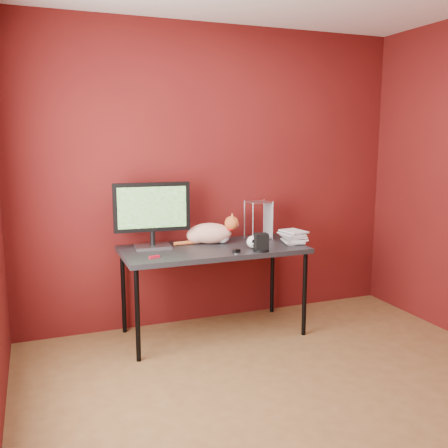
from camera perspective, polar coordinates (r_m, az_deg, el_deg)
name	(u,v)px	position (r m, az deg, el deg)	size (l,w,h in m)	color
room	(321,174)	(2.85, 11.01, 5.68)	(3.52, 3.52, 2.61)	brown
desk	(213,253)	(4.13, -1.25, -3.35)	(1.50, 0.70, 0.75)	black
monitor	(152,212)	(4.08, -8.23, 1.39)	(0.62, 0.22, 0.54)	#AFAFB4
cat	(210,233)	(4.25, -1.59, -1.03)	(0.55, 0.31, 0.26)	#CC552B
skull_mug	(253,242)	(4.08, 3.35, -2.04)	(0.11, 0.11, 0.10)	silver
speaker	(261,243)	(3.97, 4.28, -2.18)	(0.13, 0.13, 0.14)	black
book_stack	(285,177)	(4.24, 7.00, 5.36)	(0.22, 0.26, 1.13)	beige
wire_rack	(259,220)	(4.43, 3.96, 0.45)	(0.21, 0.17, 0.34)	#AFAFB4
pocket_knife	(154,257)	(3.79, -7.96, -3.73)	(0.08, 0.02, 0.02)	#AE0D1F
black_gadget	(236,251)	(3.92, 1.42, -3.11)	(0.06, 0.03, 0.03)	black
washer	(237,254)	(3.88, 1.45, -3.41)	(0.04, 0.04, 0.00)	#AFAFB4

